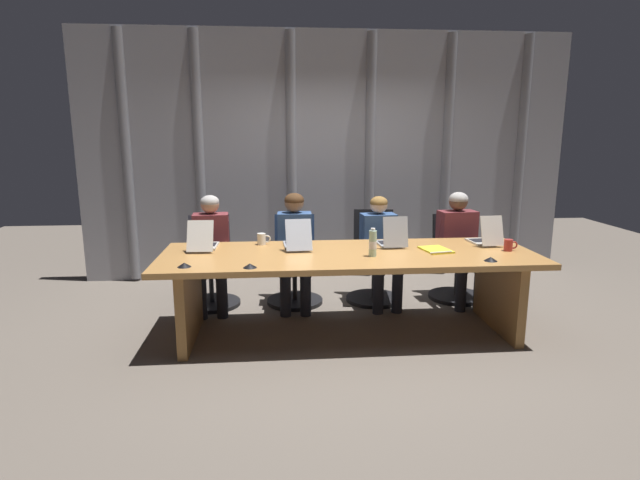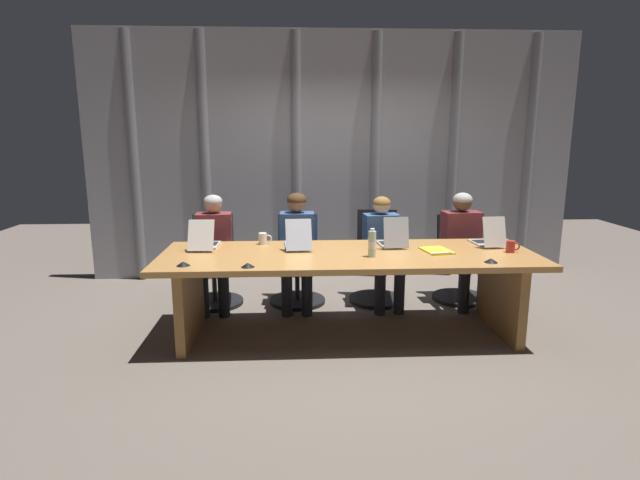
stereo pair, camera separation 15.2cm
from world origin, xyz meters
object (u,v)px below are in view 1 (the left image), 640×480
at_px(conference_mic_right_side, 184,265).
at_px(water_bottle_primary, 373,244).
at_px(laptop_right_mid, 485,238).
at_px(person_right_mid, 460,241).
at_px(conference_mic_left_side, 250,266).
at_px(coffee_mug_near, 262,239).
at_px(coffee_mug_far, 509,245).
at_px(person_left_end, 211,246).
at_px(person_center, 380,245).
at_px(spiral_notepad, 436,250).
at_px(laptop_center, 392,240).
at_px(laptop_left_end, 203,243).
at_px(person_left_mid, 295,243).
at_px(office_chair_left_mid, 295,270).
at_px(conference_mic_middle, 491,259).
at_px(office_chair_left_end, 211,272).
at_px(laptop_left_mid, 297,242).
at_px(office_chair_center, 374,267).
at_px(office_chair_right_mid, 456,267).

bearing_deg(conference_mic_right_side, water_bottle_primary, 8.14).
height_order(laptop_right_mid, water_bottle_primary, laptop_right_mid).
relative_size(person_right_mid, conference_mic_left_side, 10.78).
xyz_separation_m(coffee_mug_near, coffee_mug_far, (2.22, -0.45, -0.00)).
height_order(person_left_end, water_bottle_primary, person_left_end).
height_order(person_center, spiral_notepad, person_center).
bearing_deg(spiral_notepad, water_bottle_primary, -176.21).
xyz_separation_m(person_left_end, spiral_notepad, (2.10, -0.78, 0.10)).
distance_m(laptop_center, conference_mic_left_side, 1.46).
distance_m(person_right_mid, conference_mic_right_side, 2.92).
distance_m(person_left_end, coffee_mug_near, 0.67).
height_order(laptop_left_end, coffee_mug_far, laptop_left_end).
bearing_deg(person_left_mid, person_center, 91.22).
bearing_deg(office_chair_left_mid, spiral_notepad, 55.77).
height_order(person_left_mid, coffee_mug_near, person_left_mid).
xyz_separation_m(water_bottle_primary, conference_mic_middle, (0.95, -0.25, -0.09)).
relative_size(laptop_right_mid, office_chair_left_end, 0.43).
bearing_deg(laptop_left_end, spiral_notepad, -95.31).
bearing_deg(office_chair_left_mid, person_left_end, -76.61).
distance_m(laptop_center, person_right_mid, 1.04).
height_order(laptop_center, conference_mic_right_side, laptop_center).
relative_size(coffee_mug_near, conference_mic_left_side, 1.17).
bearing_deg(laptop_left_mid, person_right_mid, -76.13).
bearing_deg(office_chair_left_mid, office_chair_center, 93.08).
height_order(person_left_mid, spiral_notepad, person_left_mid).
height_order(office_chair_right_mid, spiral_notepad, office_chair_right_mid).
bearing_deg(person_left_end, laptop_left_end, -4.09).
bearing_deg(office_chair_center, person_left_mid, -73.28).
height_order(person_right_mid, spiral_notepad, person_right_mid).
xyz_separation_m(office_chair_left_mid, office_chair_right_mid, (1.78, -0.00, -0.01)).
bearing_deg(person_left_mid, coffee_mug_far, 67.56).
bearing_deg(conference_mic_left_side, coffee_mug_far, 9.68).
xyz_separation_m(person_center, conference_mic_right_side, (-1.82, -1.16, 0.13)).
distance_m(laptop_right_mid, conference_mic_left_side, 2.30).
height_order(laptop_left_end, conference_mic_right_side, laptop_left_end).
xyz_separation_m(person_left_end, coffee_mug_far, (2.75, -0.84, 0.15)).
relative_size(coffee_mug_near, conference_mic_right_side, 1.17).
relative_size(office_chair_left_mid, spiral_notepad, 2.73).
bearing_deg(coffee_mug_far, laptop_center, 164.11).
bearing_deg(spiral_notepad, laptop_left_mid, 158.10).
bearing_deg(coffee_mug_near, office_chair_left_mid, 59.15).
bearing_deg(conference_mic_middle, person_right_mid, 81.62).
height_order(person_left_end, conference_mic_middle, person_left_end).
distance_m(coffee_mug_near, spiral_notepad, 1.62).
bearing_deg(office_chair_center, person_left_end, -78.39).
height_order(laptop_right_mid, coffee_mug_far, laptop_right_mid).
bearing_deg(office_chair_center, office_chair_left_mid, -83.56).
distance_m(conference_mic_left_side, conference_mic_right_side, 0.52).
height_order(laptop_left_mid, person_left_mid, person_left_mid).
distance_m(laptop_center, person_left_mid, 1.06).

